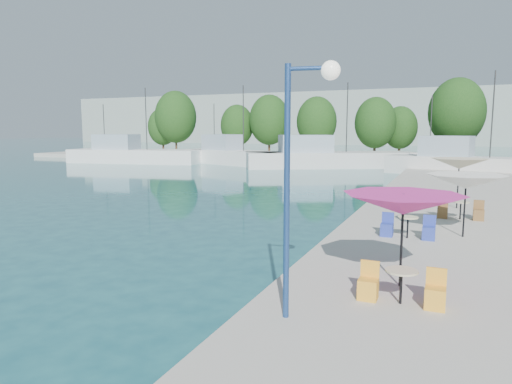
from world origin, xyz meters
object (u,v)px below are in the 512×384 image
at_px(trawler_02, 233,156).
at_px(umbrella_pink, 403,204).
at_px(trawler_03, 325,158).
at_px(umbrella_white, 466,182).
at_px(street_lamp, 304,144).
at_px(trawler_01, 132,155).
at_px(umbrella_cream, 459,164).
at_px(trawler_04, 466,164).

bearing_deg(trawler_02, umbrella_pink, -38.10).
distance_m(trawler_03, umbrella_white, 37.66).
bearing_deg(street_lamp, umbrella_white, 61.46).
bearing_deg(trawler_03, trawler_01, 157.98).
relative_size(umbrella_cream, street_lamp, 0.52).
distance_m(umbrella_white, street_lamp, 9.69).
bearing_deg(umbrella_white, trawler_03, 111.85).
bearing_deg(umbrella_cream, umbrella_white, -88.75).
xyz_separation_m(trawler_04, umbrella_cream, (-1.07, -24.58, 1.70)).
height_order(trawler_01, trawler_03, same).
xyz_separation_m(trawler_01, umbrella_cream, (39.50, -25.61, 1.70)).
relative_size(trawler_04, street_lamp, 3.21).
bearing_deg(umbrella_cream, umbrella_pink, -96.24).
bearing_deg(street_lamp, umbrella_cream, 69.68).
xyz_separation_m(umbrella_pink, umbrella_white, (1.53, 6.24, -0.04)).
height_order(trawler_01, trawler_02, same).
relative_size(trawler_02, street_lamp, 3.22).
height_order(umbrella_pink, street_lamp, street_lamp).
xyz_separation_m(trawler_01, trawler_02, (13.45, 3.05, 0.00)).
relative_size(trawler_04, umbrella_pink, 5.57).
xyz_separation_m(trawler_03, umbrella_pink, (12.48, -41.17, 1.54)).
bearing_deg(trawler_03, trawler_04, -43.05).
bearing_deg(trawler_01, street_lamp, -57.79).
bearing_deg(trawler_01, umbrella_pink, -54.53).
xyz_separation_m(umbrella_pink, umbrella_cream, (1.39, 12.69, 0.15)).
height_order(trawler_01, trawler_04, same).
xyz_separation_m(umbrella_white, street_lamp, (-3.15, -9.04, 1.52)).
height_order(umbrella_white, street_lamp, street_lamp).
xyz_separation_m(trawler_02, umbrella_white, (26.20, -35.11, 1.50)).
relative_size(trawler_02, umbrella_white, 5.97).
distance_m(trawler_02, umbrella_white, 43.83).
distance_m(umbrella_white, umbrella_cream, 6.45).
bearing_deg(trawler_04, trawler_01, -169.45).
height_order(trawler_01, umbrella_cream, trawler_01).
xyz_separation_m(trawler_03, umbrella_cream, (13.87, -28.48, 1.70)).
relative_size(trawler_03, umbrella_pink, 6.76).
relative_size(trawler_02, umbrella_cream, 6.22).
bearing_deg(trawler_01, umbrella_cream, -42.35).
xyz_separation_m(trawler_04, street_lamp, (-4.08, -40.06, 3.02)).
bearing_deg(umbrella_cream, trawler_02, 132.28).
xyz_separation_m(umbrella_pink, street_lamp, (-1.62, -2.79, 1.47)).
bearing_deg(trawler_02, trawler_03, 20.25).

